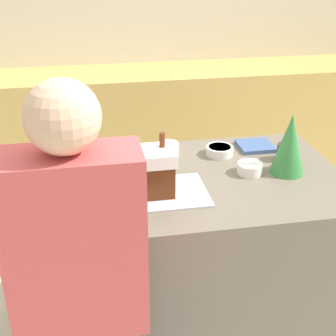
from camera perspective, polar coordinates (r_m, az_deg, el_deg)
ground_plane at (r=2.65m, az=1.96°, el=-18.84°), size 12.00×12.00×0.00m
wall_back at (r=4.04m, az=-4.45°, el=17.84°), size 8.00×0.05×2.60m
back_cabinet_block at (r=3.93m, az=-3.51°, el=5.06°), size 6.00×0.60×0.93m
kitchen_island at (r=2.36m, az=2.13°, el=-11.06°), size 1.44×0.87×0.90m
baking_tray at (r=1.98m, az=-1.87°, el=-3.13°), size 0.46×0.30×0.01m
gingerbread_house at (r=1.93m, az=-1.91°, el=-0.32°), size 0.19×0.16×0.26m
decorative_tree at (r=2.18m, az=14.60°, el=2.85°), size 0.16×0.16×0.29m
candy_bowl_beside_tree at (r=2.35m, az=6.31°, el=2.17°), size 0.14×0.14×0.04m
candy_bowl_front_corner at (r=2.18m, az=9.94°, el=0.05°), size 0.12×0.12×0.05m
candy_bowl_center_rear at (r=2.12m, az=-13.93°, el=-1.37°), size 0.10×0.10×0.04m
candy_bowl_far_left at (r=2.25m, az=-14.14°, el=0.41°), size 0.14×0.14×0.05m
candy_bowl_behind_tray at (r=2.36m, az=-11.89°, el=1.83°), size 0.09×0.09×0.04m
candy_bowl_near_tray_right at (r=2.36m, az=-0.02°, el=2.52°), size 0.11×0.11×0.05m
cookbook at (r=2.47m, az=10.62°, el=2.65°), size 0.18×0.16×0.02m
mug at (r=2.35m, az=14.03°, el=1.93°), size 0.07×0.07×0.08m
person at (r=1.59m, az=-10.37°, el=-16.53°), size 0.41×0.51×1.56m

